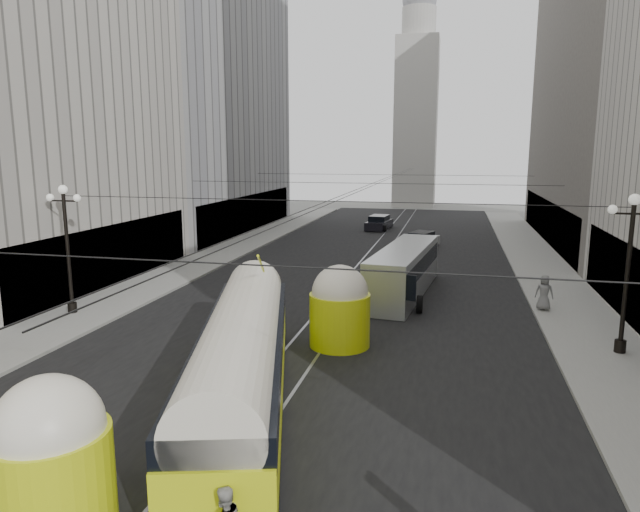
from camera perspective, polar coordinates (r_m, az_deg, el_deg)
The scene contains 17 objects.
road at distance 39.85m, azimuth 4.52°, elevation -1.34°, with size 20.00×85.00×0.02m, color black.
sidewalk_left at distance 46.40m, azimuth -9.61°, elevation 0.32°, with size 4.00×72.00×0.15m, color gray.
sidewalk_right at distance 43.28m, azimuth 21.16°, elevation -0.97°, with size 4.00×72.00×0.15m, color gray.
rail_left at distance 39.96m, azimuth 3.45°, elevation -1.29°, with size 0.12×85.00×0.04m, color gray.
rail_right at distance 39.74m, azimuth 5.59°, elevation -1.39°, with size 0.12×85.00×0.04m, color gray.
building_left_far at distance 60.23m, azimuth -12.77°, elevation 16.11°, with size 12.60×28.60×28.60m.
building_right_far at distance 56.49m, azimuth 29.04°, elevation 17.54°, with size 12.60×32.60×32.60m.
distant_tower at distance 86.53m, azimuth 9.63°, elevation 14.87°, with size 6.00×6.00×31.36m.
lamppost_left_mid at distance 30.63m, azimuth -23.97°, elevation 1.32°, with size 1.86×0.44×6.37m.
lamppost_right_mid at distance 25.39m, azimuth 28.45°, elevation -0.77°, with size 1.86×0.44×6.37m.
catenary at distance 38.06m, azimuth 4.59°, elevation 7.05°, with size 25.00×72.00×0.23m.
streetcar at distance 18.48m, azimuth -7.81°, elevation -9.93°, with size 6.28×15.59×3.54m.
city_bus at distance 32.87m, azimuth 8.41°, elevation -1.29°, with size 3.39×10.97×2.74m.
sedan_white_far at distance 49.50m, azimuth 10.11°, elevation 1.56°, with size 3.02×4.55×1.33m.
sedan_dark_far at distance 60.15m, azimuth 5.93°, elevation 3.30°, with size 2.51×4.91×1.49m.
pedestrian_crossing_a at distance 14.18m, azimuth -23.59°, elevation -21.29°, with size 0.64×0.42×1.75m, color black.
pedestrian_sidewalk_right at distance 31.10m, azimuth 21.51°, elevation -3.42°, with size 0.89×0.55×1.83m, color slate.
Camera 1 is at (5.83, -6.07, 8.14)m, focal length 32.00 mm.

